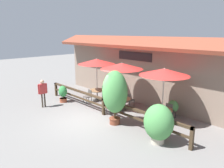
{
  "coord_description": "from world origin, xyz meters",
  "views": [
    {
      "loc": [
        8.56,
        -6.49,
        4.49
      ],
      "look_at": [
        0.27,
        1.44,
        1.74
      ],
      "focal_mm": 35.0,
      "sensor_mm": 36.0,
      "label": 1
    }
  ],
  "objects_px": {
    "chair_near_wallside": "(105,91)",
    "chair_middle_streetside": "(112,105)",
    "potted_plant_broad_leaf": "(159,123)",
    "potted_plant_small_flowering": "(63,93)",
    "patio_umbrella_near": "(97,62)",
    "dining_table_middle": "(121,100)",
    "chair_far_streetside": "(153,118)",
    "potted_plant_tall_tropical": "(173,108)",
    "patio_umbrella_middle": "(122,66)",
    "chair_far_wallside": "(170,110)",
    "patio_umbrella_far": "(164,72)",
    "dining_table_near": "(97,92)",
    "dining_table_far": "(162,112)",
    "chair_middle_wallside": "(129,99)",
    "potted_plant_corner_fern": "(115,93)",
    "chair_near_streetside": "(88,96)",
    "pedestrian": "(43,90)"
  },
  "relations": [
    {
      "from": "patio_umbrella_near",
      "to": "potted_plant_tall_tropical",
      "type": "xyz_separation_m",
      "value": [
        5.1,
        1.03,
        -2.1
      ]
    },
    {
      "from": "chair_middle_streetside",
      "to": "chair_far_streetside",
      "type": "relative_size",
      "value": 1.0
    },
    {
      "from": "dining_table_near",
      "to": "dining_table_middle",
      "type": "distance_m",
      "value": 2.43
    },
    {
      "from": "chair_near_streetside",
      "to": "potted_plant_corner_fern",
      "type": "height_order",
      "value": "potted_plant_corner_fern"
    },
    {
      "from": "chair_far_streetside",
      "to": "potted_plant_tall_tropical",
      "type": "xyz_separation_m",
      "value": [
        -0.06,
        1.88,
        0.04
      ]
    },
    {
      "from": "chair_near_wallside",
      "to": "potted_plant_corner_fern",
      "type": "distance_m",
      "value": 4.61
    },
    {
      "from": "dining_table_far",
      "to": "chair_far_streetside",
      "type": "bearing_deg",
      "value": -87.93
    },
    {
      "from": "chair_near_streetside",
      "to": "chair_far_wallside",
      "type": "xyz_separation_m",
      "value": [
        5.1,
        1.51,
        0.0
      ]
    },
    {
      "from": "patio_umbrella_far",
      "to": "chair_far_wallside",
      "type": "distance_m",
      "value": 2.28
    },
    {
      "from": "chair_middle_streetside",
      "to": "potted_plant_broad_leaf",
      "type": "bearing_deg",
      "value": -0.35
    },
    {
      "from": "dining_table_far",
      "to": "potted_plant_small_flowering",
      "type": "relative_size",
      "value": 0.98
    },
    {
      "from": "chair_middle_streetside",
      "to": "potted_plant_tall_tropical",
      "type": "distance_m",
      "value": 3.32
    },
    {
      "from": "chair_far_streetside",
      "to": "dining_table_far",
      "type": "bearing_deg",
      "value": 87.08
    },
    {
      "from": "potted_plant_broad_leaf",
      "to": "potted_plant_small_flowering",
      "type": "height_order",
      "value": "potted_plant_broad_leaf"
    },
    {
      "from": "patio_umbrella_near",
      "to": "potted_plant_small_flowering",
      "type": "xyz_separation_m",
      "value": [
        -1.22,
        -1.88,
        -2.01
      ]
    },
    {
      "from": "chair_near_wallside",
      "to": "chair_far_streetside",
      "type": "distance_m",
      "value": 5.42
    },
    {
      "from": "dining_table_near",
      "to": "dining_table_middle",
      "type": "height_order",
      "value": "same"
    },
    {
      "from": "dining_table_near",
      "to": "chair_far_streetside",
      "type": "bearing_deg",
      "value": -9.35
    },
    {
      "from": "chair_near_wallside",
      "to": "chair_far_wallside",
      "type": "bearing_deg",
      "value": 167.43
    },
    {
      "from": "potted_plant_broad_leaf",
      "to": "chair_near_wallside",
      "type": "bearing_deg",
      "value": 156.53
    },
    {
      "from": "dining_table_near",
      "to": "potted_plant_tall_tropical",
      "type": "xyz_separation_m",
      "value": [
        5.1,
        1.03,
        -0.06
      ]
    },
    {
      "from": "potted_plant_corner_fern",
      "to": "patio_umbrella_middle",
      "type": "bearing_deg",
      "value": 124.72
    },
    {
      "from": "chair_near_wallside",
      "to": "dining_table_near",
      "type": "bearing_deg",
      "value": 78.35
    },
    {
      "from": "chair_near_wallside",
      "to": "chair_middle_streetside",
      "type": "xyz_separation_m",
      "value": [
        2.43,
        -1.68,
        0.0
      ]
    },
    {
      "from": "chair_near_wallside",
      "to": "potted_plant_tall_tropical",
      "type": "xyz_separation_m",
      "value": [
        5.11,
        0.27,
        0.04
      ]
    },
    {
      "from": "patio_umbrella_near",
      "to": "chair_far_streetside",
      "type": "relative_size",
      "value": 3.34
    },
    {
      "from": "chair_near_streetside",
      "to": "potted_plant_corner_fern",
      "type": "bearing_deg",
      "value": -9.78
    },
    {
      "from": "chair_middle_wallside",
      "to": "chair_far_wallside",
      "type": "height_order",
      "value": "same"
    },
    {
      "from": "chair_far_streetside",
      "to": "potted_plant_broad_leaf",
      "type": "xyz_separation_m",
      "value": [
        1.05,
        -1.09,
        0.42
      ]
    },
    {
      "from": "patio_umbrella_middle",
      "to": "potted_plant_tall_tropical",
      "type": "relative_size",
      "value": 3.03
    },
    {
      "from": "chair_middle_wallside",
      "to": "potted_plant_corner_fern",
      "type": "distance_m",
      "value": 2.96
    },
    {
      "from": "potted_plant_small_flowering",
      "to": "patio_umbrella_near",
      "type": "bearing_deg",
      "value": 57.1
    },
    {
      "from": "chair_far_streetside",
      "to": "potted_plant_small_flowering",
      "type": "bearing_deg",
      "value": -175.82
    },
    {
      "from": "patio_umbrella_near",
      "to": "dining_table_middle",
      "type": "bearing_deg",
      "value": -4.21
    },
    {
      "from": "patio_umbrella_near",
      "to": "potted_plant_small_flowering",
      "type": "relative_size",
      "value": 2.59
    },
    {
      "from": "dining_table_near",
      "to": "chair_middle_wallside",
      "type": "distance_m",
      "value": 2.43
    },
    {
      "from": "dining_table_far",
      "to": "potted_plant_corner_fern",
      "type": "height_order",
      "value": "potted_plant_corner_fern"
    },
    {
      "from": "patio_umbrella_near",
      "to": "dining_table_middle",
      "type": "distance_m",
      "value": 3.17
    },
    {
      "from": "patio_umbrella_middle",
      "to": "potted_plant_broad_leaf",
      "type": "height_order",
      "value": "patio_umbrella_middle"
    },
    {
      "from": "dining_table_near",
      "to": "potted_plant_corner_fern",
      "type": "relative_size",
      "value": 0.39
    },
    {
      "from": "dining_table_near",
      "to": "potted_plant_small_flowering",
      "type": "distance_m",
      "value": 2.24
    },
    {
      "from": "chair_far_wallside",
      "to": "chair_near_wallside",
      "type": "bearing_deg",
      "value": -0.47
    },
    {
      "from": "patio_umbrella_near",
      "to": "patio_umbrella_middle",
      "type": "height_order",
      "value": "same"
    },
    {
      "from": "chair_far_wallside",
      "to": "potted_plant_tall_tropical",
      "type": "xyz_separation_m",
      "value": [
        -0.02,
        0.29,
        0.04
      ]
    },
    {
      "from": "patio_umbrella_far",
      "to": "chair_far_wallside",
      "type": "xyz_separation_m",
      "value": [
        -0.01,
        0.8,
        -2.14
      ]
    },
    {
      "from": "dining_table_near",
      "to": "potted_plant_broad_leaf",
      "type": "xyz_separation_m",
      "value": [
        6.21,
        -1.94,
        0.32
      ]
    },
    {
      "from": "dining_table_near",
      "to": "pedestrian",
      "type": "xyz_separation_m",
      "value": [
        -1.18,
        -3.26,
        0.53
      ]
    },
    {
      "from": "chair_middle_streetside",
      "to": "potted_plant_broad_leaf",
      "type": "relative_size",
      "value": 0.5
    },
    {
      "from": "dining_table_middle",
      "to": "potted_plant_broad_leaf",
      "type": "distance_m",
      "value": 4.18
    },
    {
      "from": "dining_table_middle",
      "to": "potted_plant_corner_fern",
      "type": "relative_size",
      "value": 0.39
    }
  ]
}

